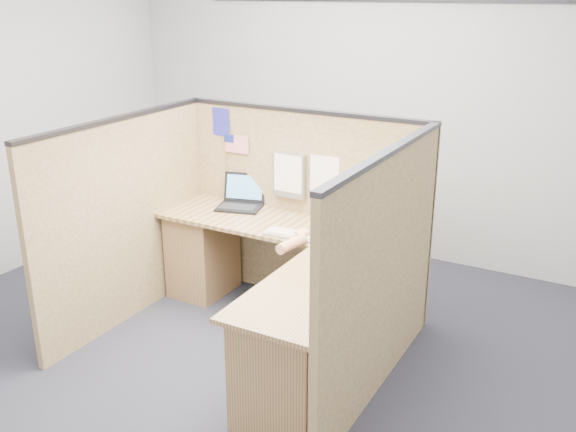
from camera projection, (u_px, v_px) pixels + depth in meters
The scene contains 13 objects.
floor at pixel (235, 352), 4.42m from camera, with size 5.00×5.00×0.00m, color black.
wall_back at pixel (368, 102), 5.81m from camera, with size 5.00×5.00×0.00m, color #AFB3B5.
cubicle_partitions at pixel (266, 229), 4.52m from camera, with size 2.06×1.83×1.53m.
l_desk at pixel (279, 290), 4.44m from camera, with size 1.95×1.75×0.73m.
laptop at pixel (244, 199), 5.09m from camera, with size 0.39×0.41×0.24m.
keyboard at pixel (295, 235), 4.47m from camera, with size 0.46×0.18×0.03m.
mouse at pixel (303, 236), 4.44m from camera, with size 0.11×0.07×0.05m, color silver.
hand_forearm at pixel (295, 240), 4.31m from camera, with size 0.11×0.39×0.08m.
blue_poster at pixel (221, 122), 5.10m from camera, with size 0.17×0.00×0.22m, color #22249F.
american_flag at pixel (234, 145), 5.09m from camera, with size 0.23×0.01×0.39m.
file_holder at pixel (289, 175), 4.90m from camera, with size 0.27×0.05×0.34m.
paper_left at pixel (324, 175), 4.78m from camera, with size 0.23×0.00×0.29m, color white.
paper_right at pixel (386, 176), 4.54m from camera, with size 0.21×0.00×0.27m, color white.
Camera 1 is at (2.19, -3.19, 2.37)m, focal length 40.00 mm.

